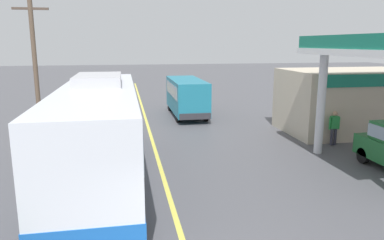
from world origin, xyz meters
TOP-DOWN VIEW (x-y plane):
  - ground at (0.00, 20.00)m, footprint 120.00×120.00m
  - lane_divider_stripe at (0.00, 15.00)m, footprint 0.16×50.00m
  - coach_bus_main at (-2.20, 7.73)m, footprint 2.60×11.04m
  - gas_station_roadside at (10.80, 10.94)m, footprint 9.10×11.95m
  - minibus_opposing_lane at (2.80, 18.98)m, footprint 2.04×6.13m
  - pedestrian_near_pump at (8.48, 10.49)m, footprint 0.55×0.22m
  - utility_pole_roadside at (-5.91, 15.88)m, footprint 1.80×0.24m

SIDE VIEW (x-z plane):
  - ground at x=0.00m, z-range 0.00..0.00m
  - lane_divider_stripe at x=0.00m, z-range 0.00..0.01m
  - pedestrian_near_pump at x=8.48m, z-range 0.10..1.76m
  - minibus_opposing_lane at x=2.80m, z-range 0.25..2.69m
  - coach_bus_main at x=-2.20m, z-range -0.12..3.56m
  - gas_station_roadside at x=10.80m, z-range 0.08..5.18m
  - utility_pole_roadside at x=-5.91m, z-range 0.18..7.33m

